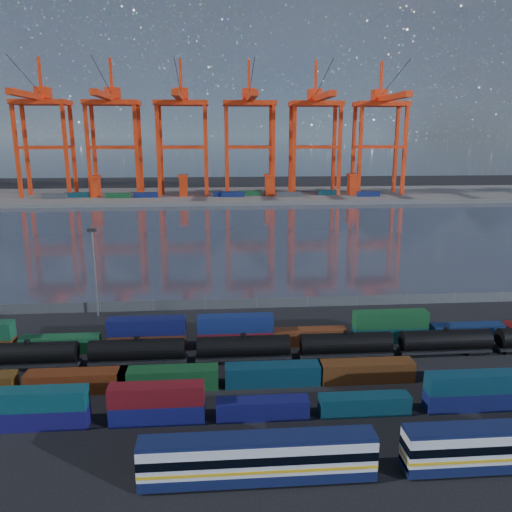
{
  "coord_description": "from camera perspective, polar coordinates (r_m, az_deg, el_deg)",
  "views": [
    {
      "loc": [
        -7.28,
        -64.23,
        32.8
      ],
      "look_at": [
        0.0,
        30.0,
        10.0
      ],
      "focal_mm": 35.0,
      "sensor_mm": 36.0,
      "label": 1
    }
  ],
  "objects": [
    {
      "name": "harbor_water",
      "position": [
        172.53,
        -1.92,
        2.6
      ],
      "size": [
        700.0,
        700.0,
        0.0
      ],
      "primitive_type": "plane",
      "color": "#2F3544",
      "rests_on": "ground"
    },
    {
      "name": "far_quay",
      "position": [
        276.16,
        -2.9,
        6.93
      ],
      "size": [
        700.0,
        70.0,
        2.0
      ],
      "primitive_type": "cube",
      "color": "#514F4C",
      "rests_on": "ground"
    },
    {
      "name": "quay_containers",
      "position": [
        261.39,
        -5.24,
        7.03
      ],
      "size": [
        172.58,
        10.99,
        2.6
      ],
      "color": "navy",
      "rests_on": "far_quay"
    },
    {
      "name": "waterfront_fence",
      "position": [
        97.83,
        0.09,
        -5.4
      ],
      "size": [
        160.12,
        0.12,
        2.2
      ],
      "color": "#595B5E",
      "rests_on": "ground"
    },
    {
      "name": "container_row_south",
      "position": [
        61.6,
        -1.16,
        -16.5
      ],
      "size": [
        138.07,
        2.24,
        4.78
      ],
      "color": "#3A3B3E",
      "rests_on": "ground"
    },
    {
      "name": "tanker_string",
      "position": [
        76.07,
        4.48,
        -10.2
      ],
      "size": [
        122.75,
        3.06,
        4.38
      ],
      "color": "black",
      "rests_on": "ground"
    },
    {
      "name": "container_row_mid",
      "position": [
        68.98,
        -4.74,
        -13.55
      ],
      "size": [
        143.28,
        2.65,
        2.83
      ],
      "color": "#45484B",
      "rests_on": "ground"
    },
    {
      "name": "ground",
      "position": [
        72.49,
        1.88,
        -13.35
      ],
      "size": [
        700.0,
        700.0,
        0.0
      ],
      "primitive_type": "plane",
      "color": "black",
      "rests_on": "ground"
    },
    {
      "name": "gantry_cranes",
      "position": [
        267.56,
        -4.64,
        15.83
      ],
      "size": [
        202.34,
        52.49,
        71.09
      ],
      "color": "#F13611",
      "rests_on": "ground"
    },
    {
      "name": "container_row_north",
      "position": [
        80.41,
        -6.48,
        -8.96
      ],
      "size": [
        140.99,
        2.44,
        5.2
      ],
      "color": "navy",
      "rests_on": "ground"
    },
    {
      "name": "yard_light_mast",
      "position": [
        95.97,
        -17.97,
        -1.29
      ],
      "size": [
        1.6,
        0.4,
        16.6
      ],
      "color": "slate",
      "rests_on": "ground"
    },
    {
      "name": "straddle_carriers",
      "position": [
        265.45,
        -3.4,
        8.14
      ],
      "size": [
        140.0,
        7.0,
        11.1
      ],
      "color": "#F13611",
      "rests_on": "far_quay"
    },
    {
      "name": "distant_mountains",
      "position": [
        1676.23,
        -2.11,
        19.97
      ],
      "size": [
        2470.0,
        1100.0,
        520.0
      ],
      "color": "#1E2630",
      "rests_on": "ground"
    }
  ]
}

